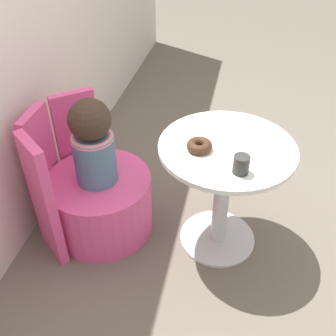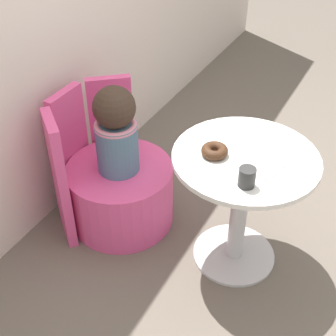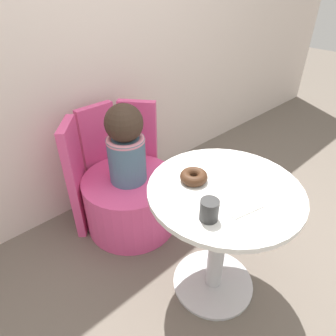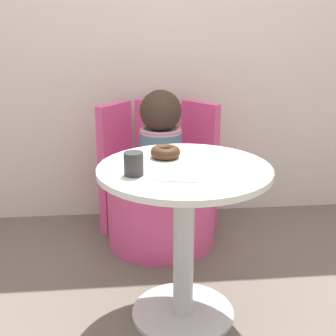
# 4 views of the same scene
# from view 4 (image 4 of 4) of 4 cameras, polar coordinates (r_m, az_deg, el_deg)

# --- Properties ---
(ground_plane) EXTENTS (12.00, 12.00, 0.00)m
(ground_plane) POSITION_cam_4_polar(r_m,az_deg,el_deg) (2.10, 3.32, -17.36)
(ground_plane) COLOR #665B51
(back_wall) EXTENTS (6.00, 0.06, 2.40)m
(back_wall) POSITION_cam_4_polar(r_m,az_deg,el_deg) (2.83, 0.11, 17.86)
(back_wall) COLOR silver
(back_wall) RESTS_ON ground_plane
(round_table) EXTENTS (0.68, 0.68, 0.67)m
(round_table) POSITION_cam_4_polar(r_m,az_deg,el_deg) (1.87, 1.96, -5.73)
(round_table) COLOR silver
(round_table) RESTS_ON ground_plane
(tub_chair) EXTENTS (0.59, 0.59, 0.37)m
(tub_chair) POSITION_cam_4_polar(r_m,az_deg,el_deg) (2.60, -0.84, -5.25)
(tub_chair) COLOR #E54C8C
(tub_chair) RESTS_ON ground_plane
(booth_backrest) EXTENTS (0.69, 0.25, 0.75)m
(booth_backrest) POSITION_cam_4_polar(r_m,az_deg,el_deg) (2.76, -1.29, 0.42)
(booth_backrest) COLOR #E54C8C
(booth_backrest) RESTS_ON ground_plane
(child_figure) EXTENTS (0.23, 0.23, 0.49)m
(child_figure) POSITION_cam_4_polar(r_m,az_deg,el_deg) (2.46, -0.89, 3.89)
(child_figure) COLOR slate
(child_figure) RESTS_ON tub_chair
(donut) EXTENTS (0.12, 0.12, 0.05)m
(donut) POSITION_cam_4_polar(r_m,az_deg,el_deg) (1.91, -0.32, 1.95)
(donut) COLOR #3D2314
(donut) RESTS_ON round_table
(cup) EXTENTS (0.07, 0.07, 0.09)m
(cup) POSITION_cam_4_polar(r_m,az_deg,el_deg) (1.70, -4.21, 0.51)
(cup) COLOR #2D2D2D
(cup) RESTS_ON round_table
(paper_napkin) EXTENTS (0.18, 0.18, 0.01)m
(paper_napkin) POSITION_cam_4_polar(r_m,az_deg,el_deg) (1.71, 1.13, -0.77)
(paper_napkin) COLOR silver
(paper_napkin) RESTS_ON round_table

